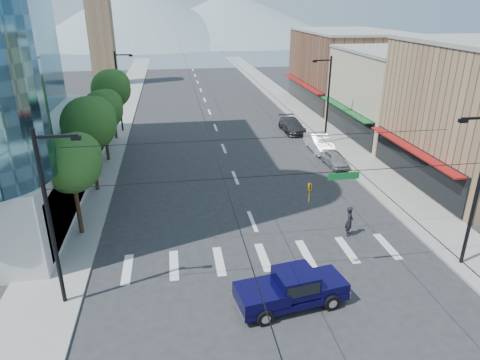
{
  "coord_description": "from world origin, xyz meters",
  "views": [
    {
      "loc": [
        -4.93,
        -19.47,
        13.86
      ],
      "look_at": [
        -0.82,
        6.29,
        3.0
      ],
      "focal_mm": 32.0,
      "sensor_mm": 36.0,
      "label": 1
    }
  ],
  "objects": [
    {
      "name": "tree_midfar",
      "position": [
        -11.07,
        20.1,
        4.99
      ],
      "size": [
        3.65,
        3.64,
        6.71
      ],
      "color": "black",
      "rests_on": "ground"
    },
    {
      "name": "shop_far",
      "position": [
        20.0,
        40.0,
        5.0
      ],
      "size": [
        12.0,
        18.0,
        10.0
      ],
      "primitive_type": "cube",
      "color": "brown",
      "rests_on": "ground"
    },
    {
      "name": "tree_midnear",
      "position": [
        -11.07,
        13.1,
        5.59
      ],
      "size": [
        4.09,
        4.09,
        7.52
      ],
      "color": "black",
      "rests_on": "ground"
    },
    {
      "name": "parked_car_near",
      "position": [
        9.4,
        15.39,
        0.67
      ],
      "size": [
        1.75,
        4.0,
        1.34
      ],
      "primitive_type": "imported",
      "rotation": [
        0.0,
        0.0,
        0.04
      ],
      "color": "#99989C",
      "rests_on": "ground"
    },
    {
      "name": "sidewalk_right",
      "position": [
        12.0,
        40.0,
        0.07
      ],
      "size": [
        4.0,
        120.0,
        0.15
      ],
      "primitive_type": "cube",
      "color": "gray",
      "rests_on": "ground"
    },
    {
      "name": "ground",
      "position": [
        0.0,
        0.0,
        0.0
      ],
      "size": [
        160.0,
        160.0,
        0.0
      ],
      "primitive_type": "plane",
      "color": "#28282B",
      "rests_on": "ground"
    },
    {
      "name": "shop_mid",
      "position": [
        20.0,
        24.0,
        4.5
      ],
      "size": [
        12.0,
        14.0,
        9.0
      ],
      "primitive_type": "cube",
      "color": "tan",
      "rests_on": "ground"
    },
    {
      "name": "pickup_truck",
      "position": [
        0.23,
        -2.89,
        0.98
      ],
      "size": [
        5.79,
        2.84,
        1.88
      ],
      "rotation": [
        0.0,
        0.0,
        0.16
      ],
      "color": "black",
      "rests_on": "ground"
    },
    {
      "name": "pedestrian",
      "position": [
        5.75,
        3.22,
        0.99
      ],
      "size": [
        0.72,
        0.85,
        1.99
      ],
      "primitive_type": "imported",
      "rotation": [
        0.0,
        0.0,
        1.16
      ],
      "color": "black",
      "rests_on": "ground"
    },
    {
      "name": "sidewalk_left",
      "position": [
        -12.0,
        40.0,
        0.07
      ],
      "size": [
        4.0,
        120.0,
        0.15
      ],
      "primitive_type": "cube",
      "color": "gray",
      "rests_on": "ground"
    },
    {
      "name": "mountain_right",
      "position": [
        20.0,
        160.0,
        9.0
      ],
      "size": [
        90.0,
        90.0,
        18.0
      ],
      "primitive_type": "cone",
      "color": "gray",
      "rests_on": "ground"
    },
    {
      "name": "parked_car_far",
      "position": [
        8.53,
        26.85,
        0.77
      ],
      "size": [
        2.31,
        5.36,
        1.54
      ],
      "primitive_type": "imported",
      "rotation": [
        0.0,
        0.0,
        0.03
      ],
      "color": "#343336",
      "rests_on": "ground"
    },
    {
      "name": "tree_far",
      "position": [
        -11.07,
        27.1,
        5.59
      ],
      "size": [
        4.09,
        4.09,
        7.52
      ],
      "color": "black",
      "rests_on": "ground"
    },
    {
      "name": "tree_near",
      "position": [
        -11.07,
        6.1,
        4.99
      ],
      "size": [
        3.65,
        3.64,
        6.71
      ],
      "color": "black",
      "rests_on": "ground"
    },
    {
      "name": "mountain_left",
      "position": [
        -15.0,
        150.0,
        11.0
      ],
      "size": [
        80.0,
        80.0,
        22.0
      ],
      "primitive_type": "cone",
      "color": "gray",
      "rests_on": "ground"
    },
    {
      "name": "lamp_pole_ne",
      "position": [
        10.67,
        22.0,
        4.94
      ],
      "size": [
        2.0,
        0.25,
        9.0
      ],
      "color": "black",
      "rests_on": "ground"
    },
    {
      "name": "parked_car_mid",
      "position": [
        9.4,
        19.84,
        0.84
      ],
      "size": [
        1.81,
        5.11,
        1.68
      ],
      "primitive_type": "imported",
      "rotation": [
        0.0,
        0.0,
        0.01
      ],
      "color": "silver",
      "rests_on": "ground"
    },
    {
      "name": "clock_tower",
      "position": [
        -16.5,
        62.0,
        10.64
      ],
      "size": [
        4.8,
        4.8,
        20.4
      ],
      "color": "#8C6B4C",
      "rests_on": "ground"
    },
    {
      "name": "lamp_pole_nw",
      "position": [
        -10.67,
        30.0,
        4.94
      ],
      "size": [
        2.0,
        0.25,
        9.0
      ],
      "color": "black",
      "rests_on": "ground"
    },
    {
      "name": "signal_rig",
      "position": [
        0.19,
        -1.0,
        4.64
      ],
      "size": [
        21.8,
        0.2,
        9.0
      ],
      "color": "black",
      "rests_on": "ground"
    }
  ]
}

